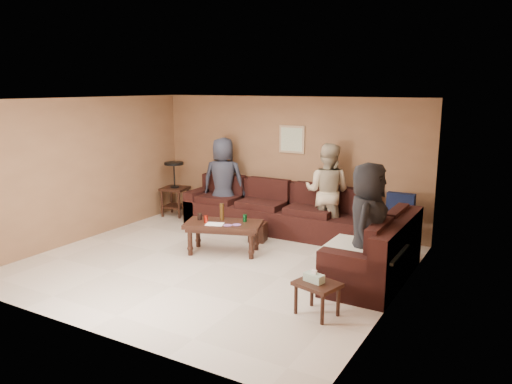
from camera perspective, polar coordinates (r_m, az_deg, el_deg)
room at (r=7.41m, az=-4.96°, el=4.02°), size 5.60×5.50×2.50m
sectional_sofa at (r=8.60m, az=5.49°, el=-3.98°), size 4.65×2.90×0.97m
coffee_table at (r=8.17m, az=-3.76°, el=-4.02°), size 1.37×0.99×0.79m
end_table_left at (r=10.60m, az=-9.27°, el=0.48°), size 0.58×0.58×1.14m
side_table_right at (r=6.06m, az=6.94°, el=-10.63°), size 0.58×0.52×0.56m
waste_bin at (r=8.81m, az=0.21°, el=-4.58°), size 0.33×0.33×0.34m
wall_art at (r=9.49m, az=4.12°, el=6.02°), size 0.52×0.04×0.52m
person_left at (r=9.86m, az=-3.75°, el=1.29°), size 0.96×0.78×1.71m
person_middle at (r=8.89m, az=8.13°, el=0.03°), size 0.88×0.71×1.72m
person_right at (r=6.81m, az=12.59°, el=-3.84°), size 0.63×0.89×1.72m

